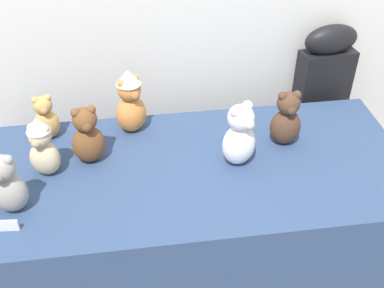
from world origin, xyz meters
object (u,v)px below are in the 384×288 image
object	(u,v)px
teddy_bear_chestnut	(87,136)
teddy_bear_snow	(240,136)
teddy_bear_ash	(7,185)
teddy_bear_honey	(46,118)
display_table	(192,224)
teddy_bear_cocoa	(286,120)
teddy_bear_ginger	(130,102)
instrument_case	(317,115)
teddy_bear_sand	(42,147)

from	to	relation	value
teddy_bear_chestnut	teddy_bear_snow	distance (m)	0.62
teddy_bear_ash	teddy_bear_honey	bearing A→B (deg)	89.15
teddy_bear_ash	display_table	bearing A→B (deg)	22.35
teddy_bear_cocoa	teddy_bear_ginger	bearing A→B (deg)	163.87
teddy_bear_ash	teddy_bear_cocoa	bearing A→B (deg)	23.33
teddy_bear_chestnut	teddy_bear_honey	bearing A→B (deg)	122.48
teddy_bear_ginger	teddy_bear_chestnut	world-z (taller)	teddy_bear_ginger
display_table	instrument_case	world-z (taller)	instrument_case
teddy_bear_cocoa	teddy_bear_snow	bearing A→B (deg)	-155.94
display_table	teddy_bear_snow	xyz separation A→B (m)	(0.20, 0.01, 0.49)
display_table	teddy_bear_ginger	world-z (taller)	teddy_bear_ginger
instrument_case	teddy_bear_snow	bearing A→B (deg)	-145.05
instrument_case	teddy_bear_snow	xyz separation A→B (m)	(-0.57, -0.53, 0.31)
instrument_case	teddy_bear_snow	world-z (taller)	instrument_case
teddy_bear_honey	teddy_bear_ash	world-z (taller)	teddy_bear_ash
teddy_bear_ginger	teddy_bear_ash	distance (m)	0.65
display_table	teddy_bear_chestnut	xyz separation A→B (m)	(-0.42, 0.10, 0.48)
teddy_bear_sand	teddy_bear_ash	distance (m)	0.22
teddy_bear_snow	teddy_bear_cocoa	bearing A→B (deg)	-8.30
teddy_bear_ginger	teddy_bear_chestnut	size ratio (longest dim) A/B	1.17
teddy_bear_ginger	teddy_bear_ash	world-z (taller)	teddy_bear_ginger
teddy_bear_sand	teddy_bear_cocoa	bearing A→B (deg)	20.58
display_table	teddy_bear_honey	world-z (taller)	teddy_bear_honey
teddy_bear_ginger	teddy_bear_chestnut	distance (m)	0.27
teddy_bear_ash	teddy_bear_snow	bearing A→B (deg)	20.21
display_table	instrument_case	xyz separation A→B (m)	(0.77, 0.54, 0.18)
teddy_bear_honey	teddy_bear_cocoa	bearing A→B (deg)	-23.28
instrument_case	teddy_bear_honey	world-z (taller)	instrument_case
display_table	teddy_bear_chestnut	distance (m)	0.64
teddy_bear_sand	teddy_bear_ash	xyz separation A→B (m)	(-0.11, -0.19, -0.01)
display_table	teddy_bear_chestnut	size ratio (longest dim) A/B	6.88
teddy_bear_honey	display_table	bearing A→B (deg)	-39.02
teddy_bear_ginger	teddy_bear_sand	size ratio (longest dim) A/B	1.15
display_table	teddy_bear_cocoa	xyz separation A→B (m)	(0.43, 0.11, 0.47)
teddy_bear_ginger	teddy_bear_chestnut	xyz separation A→B (m)	(-0.18, -0.20, -0.03)
display_table	teddy_bear_snow	size ratio (longest dim) A/B	6.37
teddy_bear_cocoa	teddy_bear_sand	world-z (taller)	teddy_bear_sand
instrument_case	teddy_bear_cocoa	xyz separation A→B (m)	(-0.34, -0.43, 0.29)
teddy_bear_honey	teddy_bear_snow	world-z (taller)	teddy_bear_snow
teddy_bear_sand	teddy_bear_ash	size ratio (longest dim) A/B	1.05
teddy_bear_honey	teddy_bear_snow	xyz separation A→B (m)	(0.81, -0.29, 0.03)
display_table	teddy_bear_honey	distance (m)	0.82
teddy_bear_cocoa	teddy_bear_chestnut	distance (m)	0.85
teddy_bear_sand	teddy_bear_snow	size ratio (longest dim) A/B	0.94
teddy_bear_sand	teddy_bear_chestnut	distance (m)	0.18
teddy_bear_cocoa	teddy_bear_snow	world-z (taller)	teddy_bear_snow
instrument_case	teddy_bear_chestnut	distance (m)	1.30
teddy_bear_honey	teddy_bear_snow	size ratio (longest dim) A/B	0.76
instrument_case	teddy_bear_sand	distance (m)	1.48
instrument_case	teddy_bear_ginger	bearing A→B (deg)	-174.72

